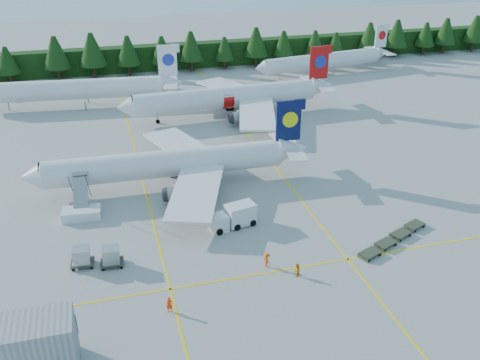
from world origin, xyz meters
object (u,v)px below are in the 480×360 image
object	(u,v)px
airliner_red	(223,98)
service_truck	(233,217)
airliner_navy	(161,165)
airstairs	(81,210)

from	to	relation	value
airliner_red	service_truck	size ratio (longest dim) A/B	6.79
airliner_navy	airliner_red	bearing A→B (deg)	61.62
airstairs	service_truck	distance (m)	19.47
airstairs	airliner_red	bearing A→B (deg)	54.78
airliner_navy	airstairs	bearing A→B (deg)	-151.10
airliner_navy	service_truck	bearing A→B (deg)	-60.74
airliner_navy	service_truck	distance (m)	15.00
airstairs	service_truck	world-z (taller)	airstairs
airstairs	airliner_navy	bearing A→B (deg)	31.39
airstairs	service_truck	bearing A→B (deg)	-18.42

